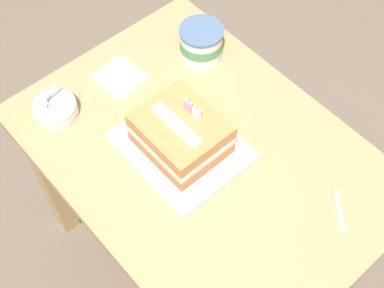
% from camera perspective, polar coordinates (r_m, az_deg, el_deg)
% --- Properties ---
extents(ground_plane, '(8.00, 8.00, 0.00)m').
position_cam_1_polar(ground_plane, '(2.04, 0.80, -11.63)').
color(ground_plane, '#6B5B4C').
extents(dining_table, '(0.97, 0.70, 0.71)m').
position_cam_1_polar(dining_table, '(1.51, 1.06, -3.21)').
color(dining_table, tan).
rests_on(dining_table, ground_plane).
extents(foil_tray, '(0.31, 0.26, 0.02)m').
position_cam_1_polar(foil_tray, '(1.40, -1.13, -0.44)').
color(foil_tray, silver).
rests_on(foil_tray, dining_table).
extents(birthday_cake, '(0.21, 0.18, 0.15)m').
position_cam_1_polar(birthday_cake, '(1.35, -1.18, 1.13)').
color(birthday_cake, '#C68148').
rests_on(birthday_cake, foil_tray).
extents(bowl_stack, '(0.12, 0.12, 0.09)m').
position_cam_1_polar(bowl_stack, '(1.50, -14.22, 3.54)').
color(bowl_stack, silver).
rests_on(bowl_stack, dining_table).
extents(ice_cream_tub, '(0.13, 0.13, 0.10)m').
position_cam_1_polar(ice_cream_tub, '(1.58, 0.98, 10.66)').
color(ice_cream_tub, white).
rests_on(ice_cream_tub, dining_table).
extents(serving_spoon_near_tray, '(0.10, 0.09, 0.01)m').
position_cam_1_polar(serving_spoon_near_tray, '(1.37, 15.13, -5.87)').
color(serving_spoon_near_tray, silver).
rests_on(serving_spoon_near_tray, dining_table).
extents(napkin_pile, '(0.13, 0.12, 0.01)m').
position_cam_1_polar(napkin_pile, '(1.56, -7.62, 7.00)').
color(napkin_pile, white).
rests_on(napkin_pile, dining_table).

